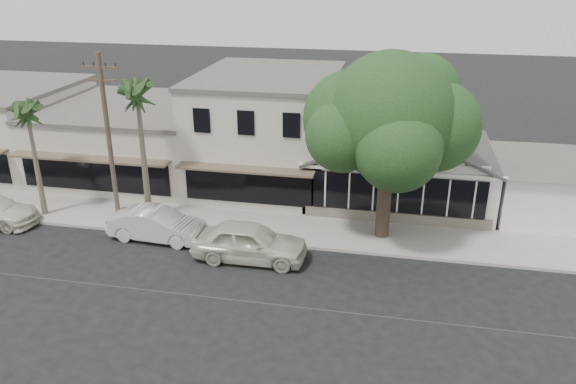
% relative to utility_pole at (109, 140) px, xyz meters
% --- Properties ---
extents(ground, '(140.00, 140.00, 0.00)m').
position_rel_utility_pole_xyz_m(ground, '(9.00, -5.20, -4.79)').
color(ground, black).
rests_on(ground, ground).
extents(sidewalk_north, '(90.00, 3.50, 0.15)m').
position_rel_utility_pole_xyz_m(sidewalk_north, '(1.00, 1.55, -4.71)').
color(sidewalk_north, '#9E9991').
rests_on(sidewalk_north, ground).
extents(corner_shop, '(10.40, 8.60, 5.10)m').
position_rel_utility_pole_xyz_m(corner_shop, '(14.00, 7.27, -2.17)').
color(corner_shop, white).
rests_on(corner_shop, ground).
extents(side_cottage, '(6.00, 6.00, 3.00)m').
position_rel_utility_pole_xyz_m(side_cottage, '(22.20, 6.30, -3.29)').
color(side_cottage, white).
rests_on(side_cottage, ground).
extents(row_building_near, '(8.00, 10.00, 6.50)m').
position_rel_utility_pole_xyz_m(row_building_near, '(6.00, 8.30, -1.54)').
color(row_building_near, beige).
rests_on(row_building_near, ground).
extents(row_building_midnear, '(10.00, 10.00, 4.20)m').
position_rel_utility_pole_xyz_m(row_building_midnear, '(-3.00, 8.30, -2.69)').
color(row_building_midnear, beige).
rests_on(row_building_midnear, ground).
extents(utility_pole, '(1.80, 0.24, 9.00)m').
position_rel_utility_pole_xyz_m(utility_pole, '(0.00, 0.00, 0.00)').
color(utility_pole, brown).
rests_on(utility_pole, ground).
extents(car_0, '(5.32, 2.15, 1.81)m').
position_rel_utility_pole_xyz_m(car_0, '(7.41, -1.77, -3.88)').
color(car_0, beige).
rests_on(car_0, ground).
extents(car_1, '(4.92, 1.96, 1.59)m').
position_rel_utility_pole_xyz_m(car_1, '(2.41, -0.68, -3.99)').
color(car_1, silver).
rests_on(car_1, ground).
extents(shade_tree, '(8.35, 7.55, 9.26)m').
position_rel_utility_pole_xyz_m(shade_tree, '(13.26, 1.89, 1.31)').
color(shade_tree, '#423128').
rests_on(shade_tree, ground).
extents(palm_east, '(3.02, 3.02, 7.90)m').
position_rel_utility_pole_xyz_m(palm_east, '(1.00, 1.44, 1.97)').
color(palm_east, '#726651').
rests_on(palm_east, ground).
extents(palm_mid, '(2.66, 2.66, 6.70)m').
position_rel_utility_pole_xyz_m(palm_mid, '(-4.73, 0.68, 0.94)').
color(palm_mid, '#726651').
rests_on(palm_mid, ground).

